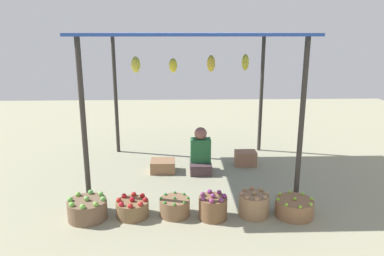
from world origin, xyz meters
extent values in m
plane|color=gray|center=(0.00, 0.00, 0.00)|extent=(14.00, 14.00, 0.00)
cylinder|color=#38332D|center=(-1.42, -1.21, 1.13)|extent=(0.07, 0.07, 2.27)
cylinder|color=#38332D|center=(1.42, -1.21, 1.13)|extent=(0.07, 0.07, 2.27)
cylinder|color=#38332D|center=(-1.42, 1.21, 1.13)|extent=(0.07, 0.07, 2.27)
cylinder|color=#38332D|center=(1.42, 1.21, 1.13)|extent=(0.07, 0.07, 2.27)
cube|color=#2C4EA5|center=(0.00, 0.00, 2.29)|extent=(3.14, 2.72, 0.04)
ellipsoid|color=yellow|center=(-0.87, 0.06, 1.82)|extent=(0.14, 0.14, 0.25)
ellipsoid|color=yellow|center=(-0.28, -0.12, 1.82)|extent=(0.12, 0.12, 0.22)
ellipsoid|color=yellow|center=(0.34, 0.23, 1.82)|extent=(0.13, 0.13, 0.27)
ellipsoid|color=yellow|center=(0.94, 0.45, 1.82)|extent=(0.12, 0.12, 0.28)
cube|color=#473338|center=(0.17, 0.04, 0.09)|extent=(0.36, 0.44, 0.18)
cube|color=#266536|center=(0.17, 0.09, 0.38)|extent=(0.34, 0.22, 0.40)
sphere|color=#985E53|center=(0.17, 0.09, 0.67)|extent=(0.21, 0.21, 0.21)
cylinder|color=brown|center=(-1.37, -1.52, 0.12)|extent=(0.50, 0.50, 0.25)
sphere|color=#6BA94E|center=(-1.37, -1.52, 0.27)|extent=(0.07, 0.07, 0.07)
sphere|color=#62AF4E|center=(-1.16, -1.52, 0.27)|extent=(0.07, 0.07, 0.07)
sphere|color=#6BB04E|center=(-1.22, -1.37, 0.27)|extent=(0.07, 0.07, 0.07)
sphere|color=#62B050|center=(-1.37, -1.31, 0.27)|extent=(0.07, 0.07, 0.07)
sphere|color=#73AF40|center=(-1.52, -1.37, 0.27)|extent=(0.07, 0.07, 0.07)
sphere|color=#67BA49|center=(-1.58, -1.52, 0.27)|extent=(0.07, 0.07, 0.07)
sphere|color=#6CB940|center=(-1.52, -1.67, 0.27)|extent=(0.07, 0.07, 0.07)
sphere|color=#71BC48|center=(-1.37, -1.73, 0.27)|extent=(0.07, 0.07, 0.07)
sphere|color=#72A83F|center=(-1.22, -1.67, 0.27)|extent=(0.07, 0.07, 0.07)
cylinder|color=brown|center=(-0.80, -1.48, 0.10)|extent=(0.42, 0.42, 0.21)
sphere|color=#B1141D|center=(-0.80, -1.48, 0.23)|extent=(0.07, 0.07, 0.07)
sphere|color=#AC1D1F|center=(-0.63, -1.48, 0.23)|extent=(0.07, 0.07, 0.07)
sphere|color=#AA181B|center=(-0.68, -1.36, 0.23)|extent=(0.07, 0.07, 0.07)
sphere|color=#AB261E|center=(-0.80, -1.31, 0.23)|extent=(0.07, 0.07, 0.07)
sphere|color=red|center=(-0.92, -1.36, 0.23)|extent=(0.07, 0.07, 0.07)
sphere|color=#B0251C|center=(-0.97, -1.48, 0.23)|extent=(0.07, 0.07, 0.07)
sphere|color=red|center=(-0.92, -1.60, 0.23)|extent=(0.07, 0.07, 0.07)
sphere|color=#AD1F1D|center=(-0.80, -1.65, 0.23)|extent=(0.07, 0.07, 0.07)
sphere|color=red|center=(-0.68, -1.60, 0.23)|extent=(0.07, 0.07, 0.07)
cylinder|color=brown|center=(-0.25, -1.47, 0.11)|extent=(0.39, 0.39, 0.23)
sphere|color=#348D35|center=(-0.25, -1.47, 0.24)|extent=(0.04, 0.04, 0.04)
sphere|color=#348125|center=(-0.08, -1.47, 0.24)|extent=(0.04, 0.04, 0.04)
sphere|color=#318833|center=(-0.13, -1.34, 0.24)|extent=(0.04, 0.04, 0.04)
sphere|color=#3E8535|center=(-0.25, -1.29, 0.24)|extent=(0.04, 0.04, 0.04)
sphere|color=green|center=(-0.38, -1.34, 0.24)|extent=(0.04, 0.04, 0.04)
sphere|color=#308127|center=(-0.43, -1.47, 0.24)|extent=(0.04, 0.04, 0.04)
sphere|color=#2E8A2B|center=(-0.38, -1.59, 0.24)|extent=(0.04, 0.04, 0.04)
sphere|color=#319024|center=(-0.25, -1.64, 0.24)|extent=(0.04, 0.04, 0.04)
sphere|color=#3F9128|center=(-0.13, -1.59, 0.24)|extent=(0.04, 0.04, 0.04)
cylinder|color=brown|center=(0.24, -1.56, 0.14)|extent=(0.37, 0.37, 0.28)
sphere|color=#84356D|center=(0.24, -1.56, 0.31)|extent=(0.06, 0.06, 0.06)
sphere|color=#863276|center=(0.38, -1.56, 0.30)|extent=(0.06, 0.06, 0.06)
sphere|color=#7C336B|center=(0.33, -1.44, 0.30)|extent=(0.06, 0.06, 0.06)
sphere|color=#7F2F75|center=(0.20, -1.42, 0.30)|extent=(0.06, 0.06, 0.06)
sphere|color=#7F396B|center=(0.11, -1.49, 0.30)|extent=(0.06, 0.06, 0.06)
sphere|color=#823C6F|center=(0.11, -1.62, 0.30)|extent=(0.06, 0.06, 0.06)
sphere|color=#873367|center=(0.20, -1.70, 0.30)|extent=(0.06, 0.06, 0.06)
sphere|color=#823C71|center=(0.33, -1.67, 0.30)|extent=(0.06, 0.06, 0.06)
cylinder|color=#997552|center=(0.77, -1.50, 0.14)|extent=(0.39, 0.39, 0.29)
sphere|color=#987A52|center=(0.77, -1.50, 0.31)|extent=(0.06, 0.06, 0.06)
sphere|color=#A1815C|center=(0.93, -1.50, 0.31)|extent=(0.06, 0.06, 0.06)
sphere|color=#A38759|center=(0.89, -1.39, 0.31)|extent=(0.06, 0.06, 0.06)
sphere|color=#A87954|center=(0.77, -1.34, 0.31)|extent=(0.06, 0.06, 0.06)
sphere|color=#96785C|center=(0.66, -1.39, 0.31)|extent=(0.06, 0.06, 0.06)
sphere|color=#A2765B|center=(0.62, -1.50, 0.31)|extent=(0.06, 0.06, 0.06)
sphere|color=#A07756|center=(0.66, -1.61, 0.31)|extent=(0.06, 0.06, 0.06)
sphere|color=#9F7553|center=(0.77, -1.66, 0.31)|extent=(0.06, 0.06, 0.06)
sphere|color=#9C7F5D|center=(0.89, -1.61, 0.31)|extent=(0.06, 0.06, 0.06)
cylinder|color=#8D6445|center=(1.30, -1.53, 0.11)|extent=(0.49, 0.49, 0.22)
sphere|color=#8AC32F|center=(1.30, -1.53, 0.24)|extent=(0.04, 0.04, 0.04)
sphere|color=#90C530|center=(1.52, -1.53, 0.23)|extent=(0.04, 0.04, 0.04)
sphere|color=#82C030|center=(1.45, -1.38, 0.23)|extent=(0.04, 0.04, 0.04)
sphere|color=#92C439|center=(1.30, -1.31, 0.23)|extent=(0.04, 0.04, 0.04)
sphere|color=#95C832|center=(1.14, -1.38, 0.23)|extent=(0.04, 0.04, 0.04)
sphere|color=#82CD31|center=(1.08, -1.53, 0.23)|extent=(0.04, 0.04, 0.04)
sphere|color=#85CF32|center=(1.14, -1.69, 0.23)|extent=(0.04, 0.04, 0.04)
sphere|color=#8CC231|center=(1.30, -1.75, 0.23)|extent=(0.04, 0.04, 0.04)
sphere|color=#8BCC42|center=(1.45, -1.69, 0.23)|extent=(0.04, 0.04, 0.04)
cube|color=#926847|center=(-0.48, 0.09, 0.10)|extent=(0.41, 0.35, 0.20)
cube|color=#96694E|center=(0.99, 0.35, 0.13)|extent=(0.37, 0.26, 0.26)
camera|label=1|loc=(-0.17, -5.81, 2.32)|focal=34.14mm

